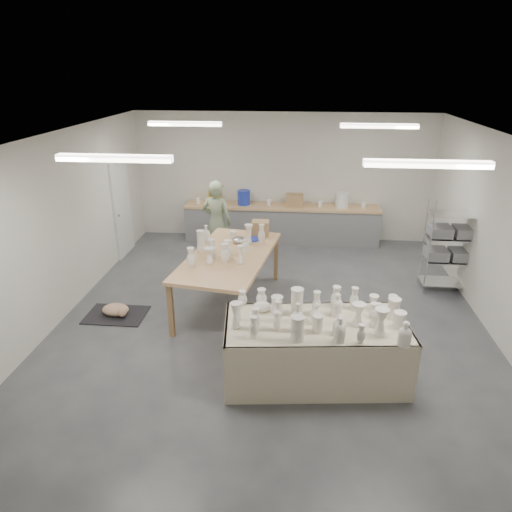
# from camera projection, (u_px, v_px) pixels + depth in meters

# --- Properties ---
(room) EXTENTS (8.00, 8.02, 3.00)m
(room) POSITION_uv_depth(u_px,v_px,m) (266.00, 199.00, 7.03)
(room) COLOR #424449
(room) RESTS_ON ground
(back_counter) EXTENTS (4.60, 0.60, 1.24)m
(back_counter) POSITION_uv_depth(u_px,v_px,m) (281.00, 222.00, 10.93)
(back_counter) COLOR tan
(back_counter) RESTS_ON ground
(wire_shelf) EXTENTS (0.88, 0.48, 1.80)m
(wire_shelf) POSITION_uv_depth(u_px,v_px,m) (450.00, 244.00, 8.39)
(wire_shelf) COLOR silver
(wire_shelf) RESTS_ON ground
(drying_table) EXTENTS (2.51, 1.39, 1.22)m
(drying_table) POSITION_uv_depth(u_px,v_px,m) (316.00, 348.00, 6.10)
(drying_table) COLOR olive
(drying_table) RESTS_ON ground
(work_table) EXTENTS (1.67, 2.74, 1.34)m
(work_table) POSITION_uv_depth(u_px,v_px,m) (231.00, 253.00, 7.89)
(work_table) COLOR tan
(work_table) RESTS_ON ground
(rug) EXTENTS (1.00, 0.70, 0.02)m
(rug) POSITION_uv_depth(u_px,v_px,m) (116.00, 315.00, 7.80)
(rug) COLOR black
(rug) RESTS_ON ground
(cat) EXTENTS (0.54, 0.46, 0.20)m
(cat) POSITION_uv_depth(u_px,v_px,m) (116.00, 310.00, 7.74)
(cat) COLOR white
(cat) RESTS_ON rug
(potter) EXTENTS (0.74, 0.57, 1.81)m
(potter) POSITION_uv_depth(u_px,v_px,m) (217.00, 223.00, 9.57)
(potter) COLOR gray
(potter) RESTS_ON ground
(red_stool) EXTENTS (0.43, 0.43, 0.32)m
(red_stool) POSITION_uv_depth(u_px,v_px,m) (220.00, 246.00, 10.06)
(red_stool) COLOR red
(red_stool) RESTS_ON ground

